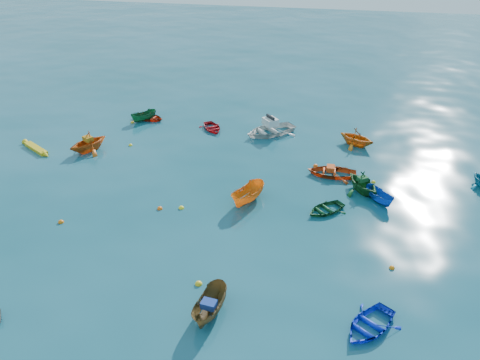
# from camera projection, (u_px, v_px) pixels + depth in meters

# --- Properties ---
(ground) EXTENTS (160.00, 160.00, 0.00)m
(ground) POSITION_uv_depth(u_px,v_px,m) (222.00, 225.00, 28.33)
(ground) COLOR #0A434E
(ground) RESTS_ON ground
(sampan_brown_mid) EXTENTS (1.46, 3.12, 1.17)m
(sampan_brown_mid) POSITION_uv_depth(u_px,v_px,m) (211.00, 314.00, 21.95)
(sampan_brown_mid) COLOR brown
(sampan_brown_mid) RESTS_ON ground
(dinghy_blue_se) EXTENTS (3.50, 3.74, 0.63)m
(dinghy_blue_se) POSITION_uv_depth(u_px,v_px,m) (369.00, 328.00, 21.19)
(dinghy_blue_se) COLOR #102DD4
(dinghy_blue_se) RESTS_ON ground
(dinghy_orange_w) EXTENTS (3.97, 4.15, 1.70)m
(dinghy_orange_w) POSITION_uv_depth(u_px,v_px,m) (89.00, 151.00, 37.42)
(dinghy_orange_w) COLOR #CF5613
(dinghy_orange_w) RESTS_ON ground
(dinghy_green_e) EXTENTS (3.23, 3.22, 0.55)m
(dinghy_green_e) POSITION_uv_depth(u_px,v_px,m) (325.00, 211.00, 29.66)
(dinghy_green_e) COLOR #104520
(dinghy_green_e) RESTS_ON ground
(dinghy_red_nw) EXTENTS (3.39, 2.74, 0.62)m
(dinghy_red_nw) POSITION_uv_depth(u_px,v_px,m) (149.00, 119.00, 43.25)
(dinghy_red_nw) COLOR #B5290F
(dinghy_red_nw) RESTS_ON ground
(sampan_orange_n) EXTENTS (2.37, 3.44, 1.25)m
(sampan_orange_n) POSITION_uv_depth(u_px,v_px,m) (248.00, 202.00, 30.64)
(sampan_orange_n) COLOR orange
(sampan_orange_n) RESTS_ON ground
(dinghy_green_n) EXTENTS (3.79, 3.88, 1.55)m
(dinghy_green_n) POSITION_uv_depth(u_px,v_px,m) (362.00, 192.00, 31.81)
(dinghy_green_n) COLOR #114B1B
(dinghy_green_n) RESTS_ON ground
(dinghy_red_ne) EXTENTS (3.50, 2.53, 0.72)m
(dinghy_red_ne) POSITION_uv_depth(u_px,v_px,m) (331.00, 175.00, 33.86)
(dinghy_red_ne) COLOR #C43F10
(dinghy_red_ne) RESTS_ON ground
(sampan_blue_far) EXTENTS (2.24, 2.55, 0.96)m
(sampan_blue_far) POSITION_uv_depth(u_px,v_px,m) (379.00, 201.00, 30.69)
(sampan_blue_far) COLOR #0D42A5
(sampan_blue_far) RESTS_ON ground
(dinghy_red_far) EXTENTS (3.12, 3.30, 0.56)m
(dinghy_red_far) POSITION_uv_depth(u_px,v_px,m) (212.00, 129.00, 41.18)
(dinghy_red_far) COLOR #AF0E14
(dinghy_red_far) RESTS_ON ground
(dinghy_orange_far) EXTENTS (3.87, 3.71, 1.57)m
(dinghy_orange_far) POSITION_uv_depth(u_px,v_px,m) (356.00, 145.00, 38.32)
(dinghy_orange_far) COLOR orange
(dinghy_orange_far) RESTS_ON ground
(sampan_green_far) EXTENTS (2.33, 2.69, 1.01)m
(sampan_green_far) POSITION_uv_depth(u_px,v_px,m) (144.00, 121.00, 42.99)
(sampan_green_far) COLOR #13512B
(sampan_green_far) RESTS_ON ground
(kayak_yellow) EXTENTS (3.44, 2.32, 0.36)m
(kayak_yellow) POSITION_uv_depth(u_px,v_px,m) (36.00, 150.00, 37.52)
(kayak_yellow) COLOR gold
(kayak_yellow) RESTS_ON ground
(motorboat_white) EXTENTS (5.58, 5.47, 1.55)m
(motorboat_white) POSITION_uv_depth(u_px,v_px,m) (270.00, 134.00, 40.38)
(motorboat_white) COLOR silver
(motorboat_white) RESTS_ON ground
(tarp_blue_a) EXTENTS (0.73, 0.59, 0.33)m
(tarp_blue_a) POSITION_uv_depth(u_px,v_px,m) (209.00, 304.00, 21.46)
(tarp_blue_a) COLOR navy
(tarp_blue_a) RESTS_ON sampan_brown_mid
(tarp_orange_a) EXTENTS (0.93, 0.85, 0.36)m
(tarp_orange_a) POSITION_uv_depth(u_px,v_px,m) (88.00, 139.00, 36.95)
(tarp_orange_a) COLOR #B86E12
(tarp_orange_a) RESTS_ON dinghy_orange_w
(tarp_green_b) EXTENTS (0.80, 0.76, 0.31)m
(tarp_green_b) POSITION_uv_depth(u_px,v_px,m) (363.00, 179.00, 31.43)
(tarp_green_b) COLOR #124B21
(tarp_green_b) RESTS_ON dinghy_green_n
(tarp_orange_b) EXTENTS (0.57, 0.74, 0.36)m
(tarp_orange_b) POSITION_uv_depth(u_px,v_px,m) (331.00, 168.00, 33.61)
(tarp_orange_b) COLOR #CE4615
(tarp_orange_b) RESTS_ON dinghy_red_ne
(buoy_or_a) EXTENTS (0.36, 0.36, 0.36)m
(buoy_or_a) POSITION_uv_depth(u_px,v_px,m) (61.00, 222.00, 28.56)
(buoy_or_a) COLOR orange
(buoy_or_a) RESTS_ON ground
(buoy_ye_a) EXTENTS (0.37, 0.37, 0.37)m
(buoy_ye_a) POSITION_uv_depth(u_px,v_px,m) (199.00, 284.00, 23.74)
(buoy_ye_a) COLOR yellow
(buoy_ye_a) RESTS_ON ground
(buoy_or_b) EXTENTS (0.30, 0.30, 0.30)m
(buoy_or_b) POSITION_uv_depth(u_px,v_px,m) (392.00, 268.00, 24.82)
(buoy_or_b) COLOR orange
(buoy_or_b) RESTS_ON ground
(buoy_ye_b) EXTENTS (0.31, 0.31, 0.31)m
(buoy_ye_b) POSITION_uv_depth(u_px,v_px,m) (131.00, 145.00, 38.27)
(buoy_ye_b) COLOR yellow
(buoy_ye_b) RESTS_ON ground
(buoy_or_c) EXTENTS (0.35, 0.35, 0.35)m
(buoy_or_c) POSITION_uv_depth(u_px,v_px,m) (160.00, 209.00, 29.90)
(buoy_or_c) COLOR #FF5E0D
(buoy_or_c) RESTS_ON ground
(buoy_ye_c) EXTENTS (0.35, 0.35, 0.35)m
(buoy_ye_c) POSITION_uv_depth(u_px,v_px,m) (181.00, 208.00, 29.97)
(buoy_ye_c) COLOR yellow
(buoy_ye_c) RESTS_ON ground
(buoy_or_d) EXTENTS (0.37, 0.37, 0.37)m
(buoy_or_d) POSITION_uv_depth(u_px,v_px,m) (315.00, 166.00, 35.04)
(buoy_or_d) COLOR #F8520D
(buoy_or_d) RESTS_ON ground
(buoy_ye_d) EXTENTS (0.33, 0.33, 0.33)m
(buoy_ye_d) POSITION_uv_depth(u_px,v_px,m) (132.00, 123.00, 42.53)
(buoy_ye_d) COLOR yellow
(buoy_ye_d) RESTS_ON ground
(buoy_or_e) EXTENTS (0.30, 0.30, 0.30)m
(buoy_or_e) POSITION_uv_depth(u_px,v_px,m) (267.00, 138.00, 39.57)
(buoy_or_e) COLOR orange
(buoy_or_e) RESTS_ON ground
(buoy_ye_e) EXTENTS (0.30, 0.30, 0.30)m
(buoy_ye_e) POSITION_uv_depth(u_px,v_px,m) (373.00, 183.00, 32.89)
(buoy_ye_e) COLOR yellow
(buoy_ye_e) RESTS_ON ground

